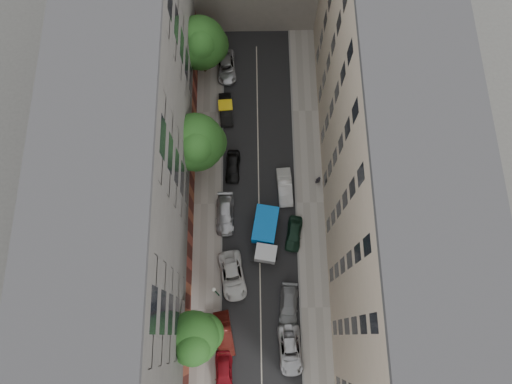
{
  "coord_description": "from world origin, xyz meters",
  "views": [
    {
      "loc": [
        -0.5,
        -13.71,
        47.26
      ],
      "look_at": [
        -0.32,
        -0.6,
        6.0
      ],
      "focal_mm": 32.0,
      "sensor_mm": 36.0,
      "label": 1
    }
  ],
  "objects_px": {
    "car_left_2": "(233,276)",
    "car_left_5": "(226,110)",
    "car_right_1": "(289,306)",
    "car_right_2": "(294,234)",
    "tarp_truck": "(265,234)",
    "car_left_0": "(224,373)",
    "car_left_6": "(226,67)",
    "car_right_0": "(290,350)",
    "car_left_1": "(224,334)",
    "tree_mid": "(197,144)",
    "car_left_4": "(233,166)",
    "pedestrian": "(318,180)",
    "car_left_3": "(225,214)",
    "lamp_post": "(216,292)",
    "car_right_3": "(285,187)",
    "tree_far": "(201,45)",
    "tree_near": "(194,339)"
  },
  "relations": [
    {
      "from": "car_left_1",
      "to": "car_right_2",
      "type": "xyz_separation_m",
      "value": [
        7.2,
        9.88,
        -0.07
      ]
    },
    {
      "from": "pedestrian",
      "to": "car_left_3",
      "type": "bearing_deg",
      "value": 2.16
    },
    {
      "from": "car_left_0",
      "to": "car_left_3",
      "type": "bearing_deg",
      "value": 88.34
    },
    {
      "from": "car_left_3",
      "to": "car_left_6",
      "type": "relative_size",
      "value": 1.0
    },
    {
      "from": "car_left_0",
      "to": "car_left_5",
      "type": "bearing_deg",
      "value": 88.34
    },
    {
      "from": "car_left_2",
      "to": "lamp_post",
      "type": "relative_size",
      "value": 0.87
    },
    {
      "from": "car_left_2",
      "to": "car_left_5",
      "type": "xyz_separation_m",
      "value": [
        -0.8,
        18.8,
        -0.04
      ]
    },
    {
      "from": "car_right_3",
      "to": "car_left_3",
      "type": "bearing_deg",
      "value": -158.7
    },
    {
      "from": "car_left_6",
      "to": "pedestrian",
      "type": "xyz_separation_m",
      "value": [
        10.0,
        -14.34,
        0.34
      ]
    },
    {
      "from": "tree_mid",
      "to": "car_left_4",
      "type": "bearing_deg",
      "value": -8.65
    },
    {
      "from": "car_right_3",
      "to": "tree_mid",
      "type": "xyz_separation_m",
      "value": [
        -8.96,
        2.97,
        4.95
      ]
    },
    {
      "from": "car_left_1",
      "to": "pedestrian",
      "type": "bearing_deg",
      "value": 47.49
    },
    {
      "from": "car_right_3",
      "to": "car_left_1",
      "type": "bearing_deg",
      "value": -116.58
    },
    {
      "from": "car_left_4",
      "to": "car_right_1",
      "type": "distance_m",
      "value": 15.88
    },
    {
      "from": "car_left_1",
      "to": "car_left_6",
      "type": "bearing_deg",
      "value": 80.06
    },
    {
      "from": "car_right_1",
      "to": "car_right_2",
      "type": "bearing_deg",
      "value": 88.5
    },
    {
      "from": "car_left_0",
      "to": "lamp_post",
      "type": "distance_m",
      "value": 8.0
    },
    {
      "from": "tree_near",
      "to": "lamp_post",
      "type": "distance_m",
      "value": 5.02
    },
    {
      "from": "car_right_1",
      "to": "car_left_2",
      "type": "bearing_deg",
      "value": 156.59
    },
    {
      "from": "car_left_1",
      "to": "pedestrian",
      "type": "height_order",
      "value": "pedestrian"
    },
    {
      "from": "car_left_2",
      "to": "car_right_3",
      "type": "height_order",
      "value": "car_left_2"
    },
    {
      "from": "car_left_0",
      "to": "lamp_post",
      "type": "xyz_separation_m",
      "value": [
        -0.62,
        7.35,
        3.12
      ]
    },
    {
      "from": "car_right_0",
      "to": "tree_near",
      "type": "bearing_deg",
      "value": 168.71
    },
    {
      "from": "tree_near",
      "to": "tree_far",
      "type": "height_order",
      "value": "tree_near"
    },
    {
      "from": "pedestrian",
      "to": "car_left_0",
      "type": "bearing_deg",
      "value": 44.86
    },
    {
      "from": "tarp_truck",
      "to": "car_left_3",
      "type": "distance_m",
      "value": 4.84
    },
    {
      "from": "car_left_2",
      "to": "car_left_5",
      "type": "bearing_deg",
      "value": 82.61
    },
    {
      "from": "car_right_3",
      "to": "car_left_5",
      "type": "bearing_deg",
      "value": 120.78
    },
    {
      "from": "tree_near",
      "to": "car_left_1",
      "type": "bearing_deg",
      "value": 11.38
    },
    {
      "from": "car_left_1",
      "to": "car_right_3",
      "type": "distance_m",
      "value": 16.31
    },
    {
      "from": "car_left_0",
      "to": "pedestrian",
      "type": "bearing_deg",
      "value": 60.9
    },
    {
      "from": "tarp_truck",
      "to": "tree_mid",
      "type": "relative_size",
      "value": 0.7
    },
    {
      "from": "car_left_3",
      "to": "car_right_0",
      "type": "xyz_separation_m",
      "value": [
        6.4,
        -13.65,
        -0.0
      ]
    },
    {
      "from": "car_left_0",
      "to": "car_right_0",
      "type": "height_order",
      "value": "car_left_0"
    },
    {
      "from": "tarp_truck",
      "to": "car_left_0",
      "type": "xyz_separation_m",
      "value": [
        -4.2,
        -13.36,
        -0.73
      ]
    },
    {
      "from": "car_right_0",
      "to": "tree_mid",
      "type": "bearing_deg",
      "value": 110.87
    },
    {
      "from": "tree_near",
      "to": "car_left_2",
      "type": "bearing_deg",
      "value": 63.29
    },
    {
      "from": "car_left_2",
      "to": "lamp_post",
      "type": "distance_m",
      "value": 3.89
    },
    {
      "from": "car_left_5",
      "to": "tree_far",
      "type": "height_order",
      "value": "tree_far"
    },
    {
      "from": "tree_far",
      "to": "pedestrian",
      "type": "relative_size",
      "value": 4.86
    },
    {
      "from": "tarp_truck",
      "to": "tree_mid",
      "type": "distance_m",
      "value": 11.45
    },
    {
      "from": "car_left_6",
      "to": "car_right_0",
      "type": "relative_size",
      "value": 0.97
    },
    {
      "from": "car_right_1",
      "to": "car_right_2",
      "type": "xyz_separation_m",
      "value": [
        0.8,
        7.28,
        0.02
      ]
    },
    {
      "from": "car_left_0",
      "to": "car_left_1",
      "type": "bearing_deg",
      "value": 88.34
    },
    {
      "from": "car_left_0",
      "to": "tree_near",
      "type": "relative_size",
      "value": 0.48
    },
    {
      "from": "car_right_2",
      "to": "car_right_1",
      "type": "bearing_deg",
      "value": -86.91
    },
    {
      "from": "car_left_3",
      "to": "car_left_6",
      "type": "distance_m",
      "value": 17.95
    },
    {
      "from": "car_right_3",
      "to": "tree_near",
      "type": "xyz_separation_m",
      "value": [
        -8.64,
        -15.45,
        5.34
      ]
    },
    {
      "from": "tarp_truck",
      "to": "tree_mid",
      "type": "xyz_separation_m",
      "value": [
        -6.76,
        8.22,
        4.23
      ]
    },
    {
      "from": "car_right_2",
      "to": "car_right_3",
      "type": "bearing_deg",
      "value": 108.24
    }
  ]
}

